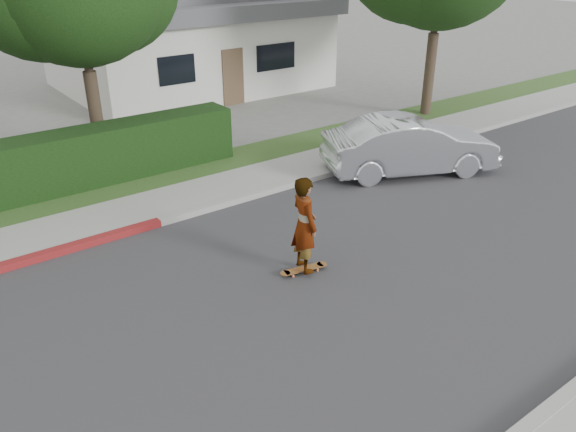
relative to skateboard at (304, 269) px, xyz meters
name	(u,v)px	position (x,y,z in m)	size (l,w,h in m)	color
ground	(213,336)	(-2.34, -0.64, -0.08)	(120.00, 120.00, 0.00)	slate
road	(213,336)	(-2.34, -0.64, -0.08)	(60.00, 8.00, 0.01)	#2D2D30
curb_far	(115,235)	(-2.34, 3.46, -0.01)	(60.00, 0.20, 0.15)	#9E9E99
sidewalk_far	(100,220)	(-2.34, 4.36, -0.02)	(60.00, 1.60, 0.12)	gray
planting_strip	(77,197)	(-2.34, 5.96, -0.03)	(60.00, 1.60, 0.10)	#2D4C1E
house	(186,36)	(5.66, 15.36, 2.01)	(10.60, 8.60, 4.30)	beige
skateboard	(304,269)	(0.00, 0.00, 0.00)	(0.98, 0.38, 0.09)	#B86032
skateboarder	(304,225)	(0.00, 0.00, 0.94)	(0.67, 0.44, 1.85)	white
car_silver	(410,146)	(5.48, 2.40, 0.67)	(1.61, 4.60, 1.52)	silver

